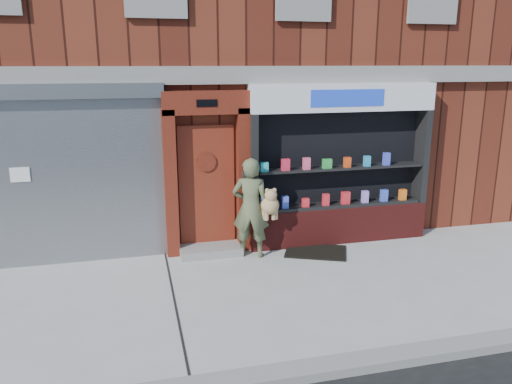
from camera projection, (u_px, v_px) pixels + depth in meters
name	position (u px, v px, depth m)	size (l,w,h in m)	color
ground	(277.00, 290.00, 7.60)	(80.00, 80.00, 0.00)	#9E9E99
curb	(331.00, 367.00, 5.56)	(60.00, 0.30, 0.12)	gray
building	(210.00, 36.00, 12.22)	(12.00, 8.16, 8.00)	#4C1B11
shutter_bay	(72.00, 165.00, 8.27)	(3.10, 0.30, 3.04)	gray
red_door_bay	(207.00, 174.00, 8.80)	(1.52, 0.58, 2.90)	#4E170D
pharmacy_bay	(340.00, 172.00, 9.36)	(3.50, 0.41, 3.00)	maroon
woman	(252.00, 207.00, 8.72)	(0.87, 0.63, 1.78)	#545C3C
doormat	(316.00, 251.00, 9.11)	(1.09, 0.76, 0.03)	black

